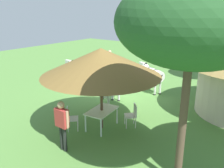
{
  "coord_description": "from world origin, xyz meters",
  "views": [
    {
      "loc": [
        9.74,
        7.05,
        4.43
      ],
      "look_at": [
        1.18,
        0.62,
        1.0
      ],
      "focal_mm": 37.93,
      "sensor_mm": 36.0,
      "label": 1
    }
  ],
  "objects": [
    {
      "name": "zebra_toward_hut",
      "position": [
        1.3,
        0.65,
        0.92
      ],
      "size": [
        2.3,
        0.99,
        1.46
      ],
      "rotation": [
        0.0,
        0.0,
        1.8
      ],
      "color": "silver",
      "rests_on": "ground_plane"
    },
    {
      "name": "zebra_nearest_camera",
      "position": [
        0.27,
        -2.3,
        1.03
      ],
      "size": [
        0.76,
        2.38,
        1.57
      ],
      "rotation": [
        0.0,
        0.0,
        3.09
      ],
      "color": "silver",
      "rests_on": "ground_plane"
    },
    {
      "name": "acacia_tree_behind_hut",
      "position": [
        4.58,
        5.32,
        4.14
      ],
      "size": [
        3.36,
        3.36,
        5.16
      ],
      "color": "#4F3C2E",
      "rests_on": "ground_plane"
    },
    {
      "name": "shade_umbrella",
      "position": [
        3.36,
        1.77,
        2.61
      ],
      "size": [
        4.35,
        4.35,
        3.1
      ],
      "color": "brown",
      "rests_on": "ground_plane"
    },
    {
      "name": "patio_chair_west_end",
      "position": [
        4.2,
        0.92,
        0.52
      ],
      "size": [
        0.61,
        0.61,
        0.9
      ],
      "rotation": [
        0.0,
        0.0,
        0.78
      ],
      "color": "silver",
      "rests_on": "ground_plane"
    },
    {
      "name": "ground_plane",
      "position": [
        0.0,
        0.0,
        0.0
      ],
      "size": [
        36.0,
        36.0,
        0.0
      ],
      "primitive_type": "plane",
      "color": "#52833B"
    },
    {
      "name": "zebra_by_umbrella",
      "position": [
        -1.59,
        1.26,
        0.99
      ],
      "size": [
        1.24,
        1.96,
        1.54
      ],
      "rotation": [
        0.0,
        0.0,
        2.67
      ],
      "color": "silver",
      "rests_on": "ground_plane"
    },
    {
      "name": "standing_watcher",
      "position": [
        -2.79,
        -2.56,
        1.06
      ],
      "size": [
        0.39,
        0.59,
        1.76
      ],
      "rotation": [
        0.0,
        0.0,
        -1.17
      ],
      "color": "black",
      "rests_on": "ground_plane"
    },
    {
      "name": "guest_beside_umbrella",
      "position": [
        5.3,
        1.74,
        1.03
      ],
      "size": [
        0.23,
        0.61,
        1.71
      ],
      "rotation": [
        0.0,
        0.0,
        1.56
      ],
      "color": "black",
      "rests_on": "ground_plane"
    },
    {
      "name": "patio_dining_table",
      "position": [
        3.36,
        1.77,
        0.65
      ],
      "size": [
        1.41,
        0.96,
        0.74
      ],
      "rotation": [
        0.0,
        0.0,
        0.12
      ],
      "color": "silver",
      "rests_on": "ground_plane"
    },
    {
      "name": "patio_chair_near_lawn",
      "position": [
        2.55,
        2.65,
        0.52
      ],
      "size": [
        0.61,
        0.61,
        0.9
      ],
      "rotation": [
        0.0,
        0.0,
        -2.39
      ],
      "color": "silver",
      "rests_on": "ground_plane"
    },
    {
      "name": "striped_lounge_chair",
      "position": [
        -2.44,
        -0.77,
        0.26
      ],
      "size": [
        0.96,
        0.87,
        0.63
      ],
      "rotation": [
        0.0,
        0.0,
        4.15
      ],
      "color": "#2D946A",
      "rests_on": "ground_plane"
    }
  ]
}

